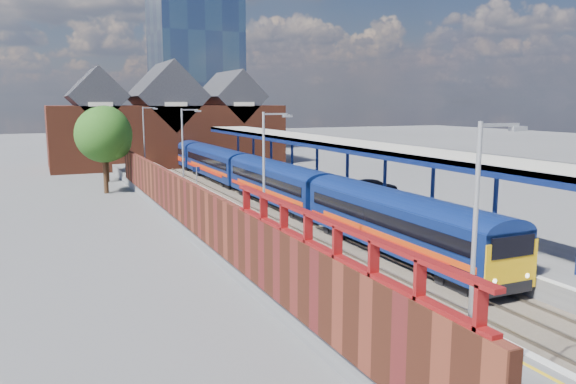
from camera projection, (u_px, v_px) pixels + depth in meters
The scene contains 23 objects.
ground at pixel (234, 195), 51.44m from camera, with size 240.00×240.00×0.00m, color #5B5B5E.
ballast_bed at pixel (276, 215), 42.42m from camera, with size 6.00×76.00×0.06m, color #473D33.
rails at pixel (276, 213), 42.41m from camera, with size 4.51×76.00×0.14m.
left_platform at pixel (205, 214), 40.13m from camera, with size 5.00×76.00×1.00m, color #565659.
right_platform at pixel (345, 203), 44.77m from camera, with size 6.00×76.00×1.00m, color #565659.
coping_left at pixel (236, 205), 40.99m from camera, with size 0.30×76.00×0.05m, color silver.
coping_right at pixel (313, 199), 43.53m from camera, with size 0.30×76.00×0.05m, color silver.
yellow_line at pixel (228, 206), 40.76m from camera, with size 0.14×76.00×0.01m, color yellow.
train at pixel (244, 170), 52.78m from camera, with size 2.88×65.91×3.45m.
canopy at pixel (328, 142), 45.56m from camera, with size 4.50×52.00×4.48m.
lamp_post_a at pixel (478, 244), 13.83m from camera, with size 1.48×0.18×7.00m.
lamp_post_b at pixel (267, 176), 26.45m from camera, with size 1.48×0.18×7.00m.
lamp_post_c at pixel (185, 150), 40.87m from camera, with size 1.48×0.18×7.00m.
lamp_post_d at pixel (145, 138), 55.29m from camera, with size 1.48×0.18×7.00m.
platform_sign at pixel (197, 177), 43.59m from camera, with size 0.55×0.08×2.50m.
brick_wall at pixel (192, 205), 32.95m from camera, with size 0.35×50.00×3.86m.
station_building at pixel (167, 125), 75.81m from camera, with size 30.00×12.12×13.78m.
glass_tower at pixel (194, 34), 97.34m from camera, with size 14.20×14.20×40.30m.
tree_near at pixel (105, 136), 51.74m from camera, with size 5.20×5.20×8.10m.
tree_far at pixel (107, 132), 59.35m from camera, with size 5.20×5.20×8.10m.
parked_car_red at pixel (414, 205), 37.26m from camera, with size 1.59×3.96×1.35m, color #AE0E32.
parked_car_dark at pixel (373, 187), 45.42m from camera, with size 1.81×4.45×1.29m, color black.
parked_car_blue at pixel (327, 181), 49.36m from camera, with size 2.00×4.33×1.20m, color navy.
Camera 1 is at (-16.15, -18.36, 8.45)m, focal length 35.00 mm.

